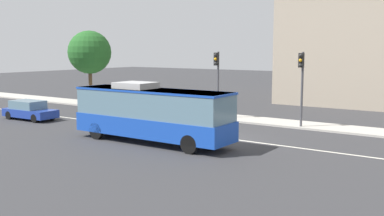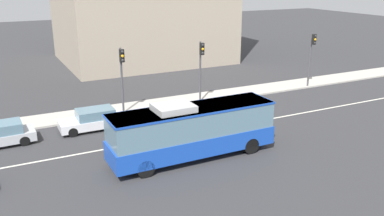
% 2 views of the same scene
% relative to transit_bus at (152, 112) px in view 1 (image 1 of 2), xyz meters
% --- Properties ---
extents(ground_plane, '(160.00, 160.00, 0.00)m').
position_rel_transit_bus_xyz_m(ground_plane, '(2.78, 3.44, -1.81)').
color(ground_plane, '#333335').
extents(sidewalk_kerb, '(80.00, 2.85, 0.14)m').
position_rel_transit_bus_xyz_m(sidewalk_kerb, '(2.78, 10.42, -1.74)').
color(sidewalk_kerb, '#B2ADA3').
rests_on(sidewalk_kerb, ground_plane).
extents(lane_centre_line, '(76.00, 0.16, 0.01)m').
position_rel_transit_bus_xyz_m(lane_centre_line, '(2.78, 3.44, -1.80)').
color(lane_centre_line, silver).
rests_on(lane_centre_line, ground_plane).
extents(transit_bus, '(10.02, 2.58, 3.46)m').
position_rel_transit_bus_xyz_m(transit_bus, '(0.00, 0.00, 0.00)').
color(transit_bus, '#1947B7').
rests_on(transit_bus, ground_plane).
extents(sedan_white, '(4.51, 1.83, 1.46)m').
position_rel_transit_bus_xyz_m(sedan_white, '(-4.15, 7.23, -1.09)').
color(sedan_white, white).
rests_on(sedan_white, ground_plane).
extents(sedan_blue, '(4.57, 1.99, 1.46)m').
position_rel_transit_bus_xyz_m(sedan_blue, '(-13.23, 1.21, -1.09)').
color(sedan_blue, '#1E3899').
rests_on(sedan_blue, ground_plane).
extents(sedan_silver, '(4.57, 1.98, 1.46)m').
position_rel_transit_bus_xyz_m(sedan_silver, '(-10.22, 7.02, -1.09)').
color(sedan_silver, '#B7BABF').
rests_on(sedan_silver, ground_plane).
extents(traffic_light_near_corner, '(0.33, 0.62, 5.20)m').
position_rel_transit_bus_xyz_m(traffic_light_near_corner, '(-1.28, 9.30, 1.75)').
color(traffic_light_near_corner, '#47474C').
rests_on(traffic_light_near_corner, ground_plane).
extents(traffic_light_far_corner, '(0.33, 0.62, 5.20)m').
position_rel_transit_bus_xyz_m(traffic_light_far_corner, '(5.40, 9.26, 1.75)').
color(traffic_light_far_corner, '#47474C').
rests_on(traffic_light_far_corner, ground_plane).
extents(street_tree_kerbside_left, '(4.24, 4.24, 7.21)m').
position_rel_transit_bus_xyz_m(street_tree_kerbside_left, '(-17.08, 11.02, 3.26)').
color(street_tree_kerbside_left, '#4C3823').
rests_on(street_tree_kerbside_left, ground_plane).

